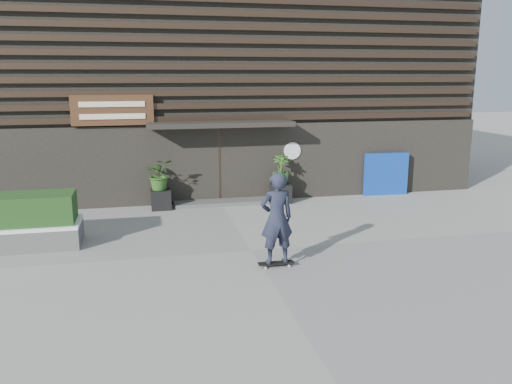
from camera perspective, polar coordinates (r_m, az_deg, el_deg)
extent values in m
plane|color=gray|center=(12.25, -0.53, -6.43)|extent=(80.00, 80.00, 0.00)
cube|color=#4A4A47|center=(16.58, -3.81, -1.13)|extent=(3.00, 0.80, 0.12)
cube|color=black|center=(16.17, -10.39, -0.80)|extent=(0.60, 0.60, 0.60)
imported|color=#2D591E|center=(16.01, -10.50, 1.92)|extent=(0.86, 0.75, 0.96)
cube|color=black|center=(16.72, 2.73, -0.15)|extent=(0.60, 0.60, 0.60)
imported|color=#2D591E|center=(16.56, 2.76, 2.48)|extent=(0.54, 0.54, 0.96)
cube|color=#4E4D4B|center=(13.72, -25.92, -4.55)|extent=(3.50, 1.20, 0.50)
cube|color=white|center=(13.64, -26.04, -3.38)|extent=(3.50, 1.20, 0.08)
cube|color=#1A3C15|center=(13.55, -26.20, -1.80)|extent=(3.30, 1.00, 0.70)
cube|color=#0C339C|center=(18.24, 14.08, 1.93)|extent=(1.55, 0.21, 1.45)
cube|color=black|center=(21.46, -6.20, 12.59)|extent=(18.00, 10.00, 8.00)
cube|color=black|center=(16.67, -4.05, 3.12)|extent=(18.00, 0.12, 2.50)
cube|color=#38281E|center=(16.43, -4.10, 8.08)|extent=(17.60, 0.08, 0.18)
cube|color=#38281E|center=(16.41, -4.12, 9.45)|extent=(17.60, 0.08, 0.18)
cube|color=#38281E|center=(16.39, -4.14, 10.82)|extent=(17.60, 0.08, 0.18)
cube|color=#38281E|center=(16.38, -4.16, 12.19)|extent=(17.60, 0.08, 0.18)
cube|color=#38281E|center=(16.38, -4.19, 13.56)|extent=(17.60, 0.08, 0.18)
cube|color=#38281E|center=(16.39, -4.21, 14.93)|extent=(17.60, 0.08, 0.18)
cube|color=#38281E|center=(16.41, -4.23, 16.30)|extent=(17.60, 0.08, 0.18)
cube|color=#38281E|center=(16.44, -4.25, 17.66)|extent=(17.60, 0.08, 0.18)
cube|color=#38281E|center=(16.48, -4.28, 19.02)|extent=(17.60, 0.08, 0.18)
cube|color=black|center=(16.07, -3.89, 7.44)|extent=(4.50, 1.00, 0.15)
cube|color=black|center=(16.84, -4.12, 2.88)|extent=(2.40, 0.30, 2.30)
cube|color=#38281E|center=(16.67, -4.03, 2.77)|extent=(0.06, 0.10, 2.30)
cube|color=#472B19|center=(16.18, -15.48, 8.65)|extent=(2.40, 0.10, 0.90)
cube|color=beige|center=(16.10, -15.53, 9.27)|extent=(1.90, 0.02, 0.16)
cube|color=beige|center=(16.12, -15.46, 8.00)|extent=(1.90, 0.02, 0.16)
cylinder|color=white|center=(17.05, 4.00, 4.53)|extent=(0.56, 0.03, 0.56)
cube|color=black|center=(11.23, 2.23, -7.79)|extent=(0.78, 0.20, 0.02)
cylinder|color=#B2B1AD|center=(11.10, 1.05, -8.34)|extent=(0.06, 0.03, 0.06)
cylinder|color=#B9B9B3|center=(11.29, 0.81, -7.99)|extent=(0.06, 0.03, 0.06)
cylinder|color=#B2B1AD|center=(11.23, 3.65, -8.12)|extent=(0.06, 0.03, 0.06)
cylinder|color=#BBBBB6|center=(11.41, 3.38, -7.78)|extent=(0.06, 0.03, 0.06)
imported|color=#1B1F31|center=(10.93, 2.27, -2.88)|extent=(0.76, 0.54, 1.97)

